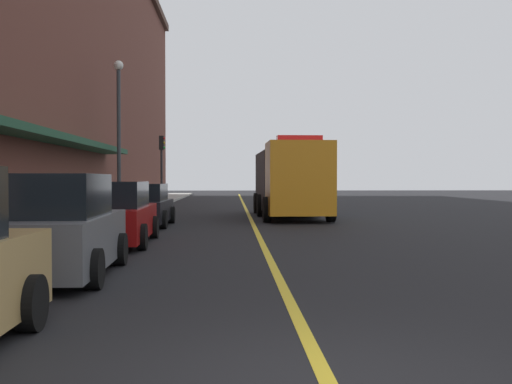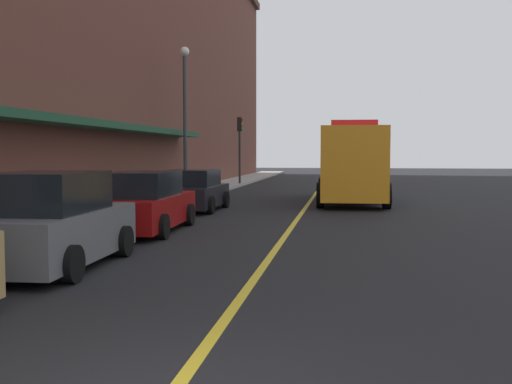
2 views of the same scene
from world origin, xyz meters
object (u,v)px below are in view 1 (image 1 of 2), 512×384
parked_car_1 (53,229)px  street_lamp_left (119,120)px  parked_car_2 (113,215)px  parking_meter_1 (98,198)px  parked_car_3 (142,206)px  traffic_light_near (162,156)px  utility_truck (290,181)px

parked_car_1 → street_lamp_left: street_lamp_left is taller
parked_car_2 → parking_meter_1: size_ratio=3.53×
parked_car_3 → street_lamp_left: 7.26m
parked_car_2 → parking_meter_1: parked_car_2 is taller
parking_meter_1 → street_lamp_left: bearing=94.8°
parked_car_2 → parking_meter_1: (-1.46, 4.81, 0.29)m
parked_car_3 → parking_meter_1: bearing=133.2°
parking_meter_1 → traffic_light_near: 18.41m
parked_car_2 → traffic_light_near: (-1.40, 23.11, 2.38)m
parked_car_1 → traffic_light_near: traffic_light_near is taller
parked_car_1 → parked_car_3: bearing=-1.0°
parking_meter_1 → parked_car_2: bearing=-73.1°
utility_truck → parking_meter_1: 9.33m
parked_car_3 → street_lamp_left: street_lamp_left is taller
parked_car_1 → parked_car_2: parked_car_1 is taller
parked_car_3 → utility_truck: size_ratio=0.47×
street_lamp_left → traffic_light_near: size_ratio=1.61×
utility_truck → street_lamp_left: size_ratio=1.26×
utility_truck → parking_meter_1: utility_truck is taller
utility_truck → street_lamp_left: 8.30m
parking_meter_1 → street_lamp_left: size_ratio=0.19×
parking_meter_1 → traffic_light_near: bearing=89.8°
parked_car_1 → parked_car_2: 5.22m
parked_car_1 → parked_car_2: (0.02, 5.22, -0.06)m
parking_meter_1 → street_lamp_left: (-0.60, 7.17, 3.34)m
parked_car_2 → street_lamp_left: 12.69m
parked_car_1 → street_lamp_left: 17.69m
parking_meter_1 → parked_car_3: bearing=42.6°
parking_meter_1 → traffic_light_near: traffic_light_near is taller
street_lamp_left → parked_car_3: bearing=-72.3°
parked_car_3 → street_lamp_left: bearing=18.3°
parked_car_1 → traffic_light_near: (-1.39, 28.33, 2.32)m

